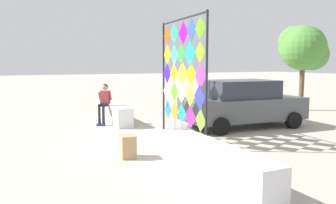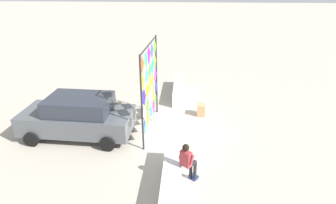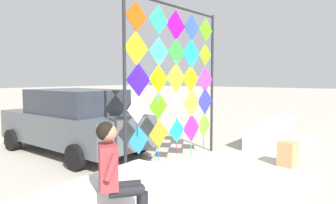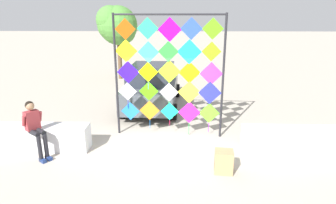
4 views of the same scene
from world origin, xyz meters
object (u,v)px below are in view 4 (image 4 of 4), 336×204
(cardboard_box_large, at_px, (224,162))
(tree_palm_like, at_px, (116,26))
(seated_vendor, at_px, (35,125))
(parked_car, at_px, (152,86))
(kite_display_rack, at_px, (170,69))

(cardboard_box_large, bearing_deg, tree_palm_like, 113.59)
(seated_vendor, relative_size, cardboard_box_large, 2.72)
(seated_vendor, height_order, parked_car, parked_car)
(kite_display_rack, distance_m, seated_vendor, 4.09)
(kite_display_rack, height_order, tree_palm_like, tree_palm_like)
(kite_display_rack, relative_size, cardboard_box_large, 6.56)
(seated_vendor, bearing_deg, tree_palm_like, 88.47)
(kite_display_rack, height_order, parked_car, kite_display_rack)
(parked_car, xyz_separation_m, tree_palm_like, (-2.49, 5.49, 2.23))
(parked_car, distance_m, tree_palm_like, 6.43)
(kite_display_rack, xyz_separation_m, cardboard_box_large, (1.39, -2.26, -1.88))
(kite_display_rack, height_order, seated_vendor, kite_display_rack)
(kite_display_rack, distance_m, tree_palm_like, 9.09)
(kite_display_rack, bearing_deg, parked_car, 104.97)
(cardboard_box_large, bearing_deg, kite_display_rack, 121.50)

